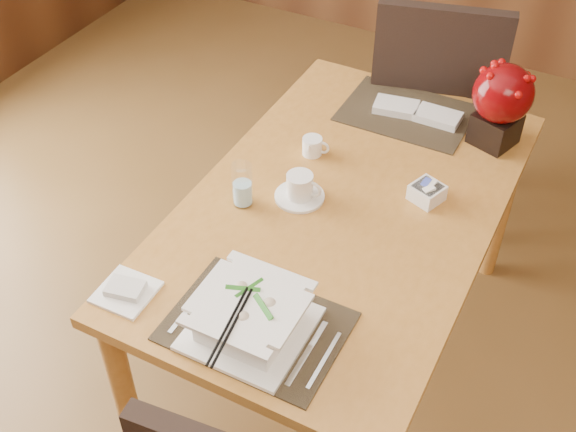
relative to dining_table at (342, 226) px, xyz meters
The scene contains 12 objects.
dining_table is the anchor object (origin of this frame).
placemat_near 0.56m from the dining_table, 90.00° to the right, with size 0.45×0.33×0.01m, color black.
placemat_far 0.56m from the dining_table, 90.00° to the left, with size 0.45×0.33×0.01m, color black.
soup_setting 0.59m from the dining_table, 90.70° to the right, with size 0.29×0.29×0.12m.
coffee_cup 0.19m from the dining_table, 163.01° to the right, with size 0.16×0.16×0.09m.
water_glass 0.35m from the dining_table, 152.41° to the right, with size 0.06×0.06×0.15m, color white.
creamer_jug 0.30m from the dining_table, 137.50° to the left, with size 0.09×0.09×0.06m, color white, non-canonical shape.
sugar_caddy 0.29m from the dining_table, 31.37° to the left, with size 0.09×0.09×0.05m, color white.
berry_decor 0.67m from the dining_table, 58.60° to the left, with size 0.20×0.20×0.29m.
napkins_far 0.56m from the dining_table, 84.99° to the left, with size 0.31×0.11×0.03m, color silver, non-canonical shape.
bread_plate 0.72m from the dining_table, 121.17° to the right, with size 0.15×0.15×0.01m, color white.
far_chair 0.88m from the dining_table, 89.57° to the left, with size 0.61×0.61×1.08m.
Camera 1 is at (0.62, -0.97, 2.22)m, focal length 45.00 mm.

